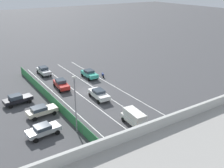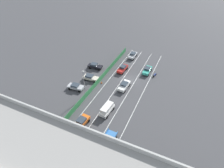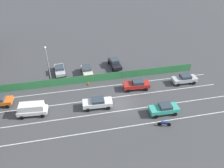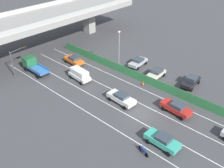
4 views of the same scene
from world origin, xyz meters
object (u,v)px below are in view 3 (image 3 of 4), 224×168
(car_sedan_red, at_px, (137,84))
(parked_wagon_silver, at_px, (60,70))
(car_hatchback_white, at_px, (98,103))
(parked_sedan_cream, at_px, (87,71))
(motorcycle, at_px, (164,123))
(street_lamp, at_px, (48,63))
(car_van_white, at_px, (32,109))
(car_taxi_teal, at_px, (164,109))
(car_sedan_silver, at_px, (185,79))
(traffic_cone, at_px, (89,83))
(parked_sedan_dark, at_px, (115,63))

(car_sedan_red, bearing_deg, parked_wagon_silver, 58.68)
(car_hatchback_white, xyz_separation_m, parked_sedan_cream, (10.03, 0.51, -0.03))
(motorcycle, xyz_separation_m, street_lamp, (13.72, 16.07, 4.22))
(car_van_white, xyz_separation_m, parked_wagon_silver, (11.29, -4.25, -0.32))
(car_taxi_teal, height_order, car_sedan_silver, car_sedan_silver)
(car_sedan_red, bearing_deg, parked_sedan_cream, 50.95)
(motorcycle, distance_m, traffic_cone, 15.76)
(parked_sedan_cream, bearing_deg, car_hatchback_white, -177.08)
(parked_sedan_cream, xyz_separation_m, traffic_cone, (-3.55, 0.16, -0.53))
(car_van_white, relative_size, traffic_cone, 6.13)
(parked_wagon_silver, bearing_deg, parked_sedan_dark, -88.44)
(parked_sedan_dark, bearing_deg, parked_sedan_cream, 107.37)
(car_hatchback_white, height_order, parked_wagon_silver, car_hatchback_white)
(car_van_white, xyz_separation_m, parked_sedan_dark, (11.60, -15.39, -0.29))
(traffic_cone, bearing_deg, parked_wagon_silver, 44.85)
(parked_sedan_cream, bearing_deg, motorcycle, -149.96)
(motorcycle, relative_size, parked_wagon_silver, 0.42)
(parked_sedan_dark, relative_size, traffic_cone, 6.17)
(parked_wagon_silver, bearing_deg, car_hatchback_white, -153.61)
(parked_sedan_dark, distance_m, parked_wagon_silver, 11.15)
(car_taxi_teal, relative_size, car_sedan_red, 0.95)
(car_taxi_teal, relative_size, street_lamp, 0.58)
(street_lamp, xyz_separation_m, traffic_cone, (-1.14, -6.58, -4.33))
(traffic_cone, bearing_deg, car_van_white, 123.64)
(car_sedan_silver, height_order, parked_sedan_cream, car_sedan_silver)
(car_van_white, bearing_deg, car_hatchback_white, -91.61)
(car_taxi_teal, xyz_separation_m, street_lamp, (11.15, 17.04, 3.76))
(motorcycle, bearing_deg, car_sedan_silver, -39.69)
(car_sedan_silver, bearing_deg, parked_wagon_silver, 70.24)
(parked_sedan_cream, relative_size, parked_wagon_silver, 1.01)
(car_hatchback_white, bearing_deg, traffic_cone, 5.93)
(car_taxi_teal, relative_size, motorcycle, 2.40)
(street_lamp, relative_size, traffic_cone, 10.45)
(car_sedan_red, relative_size, parked_wagon_silver, 1.07)
(car_sedan_silver, distance_m, parked_sedan_cream, 18.48)
(car_sedan_red, distance_m, parked_wagon_silver, 15.56)
(motorcycle, bearing_deg, parked_sedan_cream, 30.04)
(car_sedan_red, height_order, parked_sedan_dark, car_sedan_red)
(car_taxi_teal, bearing_deg, parked_sedan_cream, 37.21)
(street_lamp, height_order, traffic_cone, street_lamp)
(car_sedan_red, bearing_deg, traffic_cone, 70.01)
(traffic_cone, bearing_deg, car_taxi_teal, -133.74)
(car_van_white, bearing_deg, parked_wagon_silver, -20.61)
(car_van_white, bearing_deg, traffic_cone, -56.36)
(street_lamp, bearing_deg, car_hatchback_white, -136.41)
(motorcycle, xyz_separation_m, parked_sedan_dark, (17.98, 3.41, 0.43))
(car_van_white, xyz_separation_m, parked_sedan_cream, (9.75, -9.48, -0.30))
(parked_sedan_cream, bearing_deg, traffic_cone, 177.39)
(parked_wagon_silver, bearing_deg, car_van_white, 159.39)
(car_hatchback_white, xyz_separation_m, parked_sedan_dark, (11.88, -5.40, -0.02))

